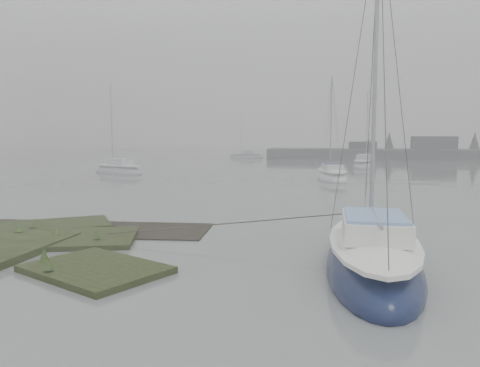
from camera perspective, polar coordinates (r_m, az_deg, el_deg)
name	(u,v)px	position (r m, az deg, el deg)	size (l,w,h in m)	color
ground	(263,174)	(41.96, 2.85, 1.12)	(160.00, 160.00, 0.00)	slate
sailboat_main	(373,261)	(12.72, 15.87, -9.03)	(2.46, 7.23, 10.16)	#11193A
sailboat_white	(332,176)	(37.49, 11.15, 0.85)	(3.30, 6.51, 8.78)	white
sailboat_far_a	(118,170)	(44.36, -14.60, 1.55)	(6.50, 4.56, 8.79)	#A2A5AB
sailboat_far_b	(364,165)	(52.77, 14.94, 2.24)	(3.56, 6.77, 9.12)	#A7AAAF
sailboat_far_c	(246,156)	(71.37, 0.78, 3.33)	(5.31, 1.85, 7.45)	#AAB0B4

